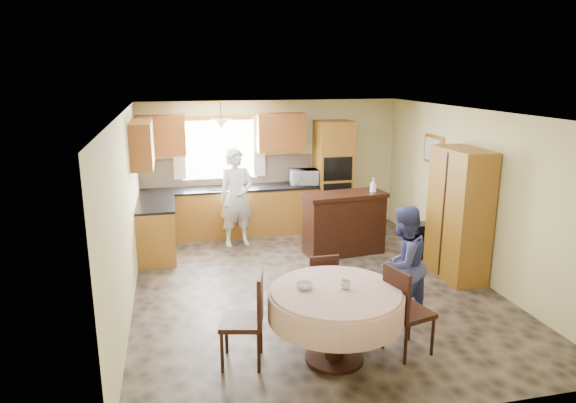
# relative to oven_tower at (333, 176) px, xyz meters

# --- Properties ---
(floor) EXTENTS (5.00, 6.00, 0.01)m
(floor) POSITION_rel_oven_tower_xyz_m (-1.15, -2.69, -1.06)
(floor) COLOR brown
(floor) RESTS_ON ground
(ceiling) EXTENTS (5.00, 6.00, 0.01)m
(ceiling) POSITION_rel_oven_tower_xyz_m (-1.15, -2.69, 1.44)
(ceiling) COLOR white
(ceiling) RESTS_ON wall_back
(wall_back) EXTENTS (5.00, 0.02, 2.50)m
(wall_back) POSITION_rel_oven_tower_xyz_m (-1.15, 0.31, 0.19)
(wall_back) COLOR #D1C686
(wall_back) RESTS_ON floor
(wall_front) EXTENTS (5.00, 0.02, 2.50)m
(wall_front) POSITION_rel_oven_tower_xyz_m (-1.15, -5.69, 0.19)
(wall_front) COLOR #D1C686
(wall_front) RESTS_ON floor
(wall_left) EXTENTS (0.02, 6.00, 2.50)m
(wall_left) POSITION_rel_oven_tower_xyz_m (-3.65, -2.69, 0.19)
(wall_left) COLOR #D1C686
(wall_left) RESTS_ON floor
(wall_right) EXTENTS (0.02, 6.00, 2.50)m
(wall_right) POSITION_rel_oven_tower_xyz_m (1.35, -2.69, 0.19)
(wall_right) COLOR #D1C686
(wall_right) RESTS_ON floor
(window) EXTENTS (1.40, 0.03, 1.10)m
(window) POSITION_rel_oven_tower_xyz_m (-2.15, 0.29, 0.54)
(window) COLOR white
(window) RESTS_ON wall_back
(curtain_left) EXTENTS (0.22, 0.02, 1.15)m
(curtain_left) POSITION_rel_oven_tower_xyz_m (-2.90, 0.24, 0.59)
(curtain_left) COLOR white
(curtain_left) RESTS_ON wall_back
(curtain_right) EXTENTS (0.22, 0.02, 1.15)m
(curtain_right) POSITION_rel_oven_tower_xyz_m (-1.40, 0.24, 0.59)
(curtain_right) COLOR white
(curtain_right) RESTS_ON wall_back
(base_cab_back) EXTENTS (3.30, 0.60, 0.88)m
(base_cab_back) POSITION_rel_oven_tower_xyz_m (-2.00, 0.01, -0.62)
(base_cab_back) COLOR #AD6D2E
(base_cab_back) RESTS_ON floor
(counter_back) EXTENTS (3.30, 0.64, 0.04)m
(counter_back) POSITION_rel_oven_tower_xyz_m (-2.00, 0.01, -0.16)
(counter_back) COLOR black
(counter_back) RESTS_ON base_cab_back
(base_cab_left) EXTENTS (0.60, 1.20, 0.88)m
(base_cab_left) POSITION_rel_oven_tower_xyz_m (-3.35, -0.89, -0.62)
(base_cab_left) COLOR #AD6D2E
(base_cab_left) RESTS_ON floor
(counter_left) EXTENTS (0.64, 1.20, 0.04)m
(counter_left) POSITION_rel_oven_tower_xyz_m (-3.35, -0.89, -0.16)
(counter_left) COLOR black
(counter_left) RESTS_ON base_cab_left
(backsplash) EXTENTS (3.30, 0.02, 0.55)m
(backsplash) POSITION_rel_oven_tower_xyz_m (-2.00, 0.30, 0.12)
(backsplash) COLOR #CDB190
(backsplash) RESTS_ON wall_back
(wall_cab_left) EXTENTS (0.85, 0.33, 0.72)m
(wall_cab_left) POSITION_rel_oven_tower_xyz_m (-3.20, 0.15, 0.85)
(wall_cab_left) COLOR #A76329
(wall_cab_left) RESTS_ON wall_back
(wall_cab_right) EXTENTS (0.90, 0.33, 0.72)m
(wall_cab_right) POSITION_rel_oven_tower_xyz_m (-1.00, 0.15, 0.85)
(wall_cab_right) COLOR #A76329
(wall_cab_right) RESTS_ON wall_back
(wall_cab_side) EXTENTS (0.33, 1.20, 0.72)m
(wall_cab_side) POSITION_rel_oven_tower_xyz_m (-3.48, -0.89, 0.85)
(wall_cab_side) COLOR #A76329
(wall_cab_side) RESTS_ON wall_left
(oven_tower) EXTENTS (0.66, 0.62, 2.12)m
(oven_tower) POSITION_rel_oven_tower_xyz_m (0.00, 0.00, 0.00)
(oven_tower) COLOR #AD6D2E
(oven_tower) RESTS_ON floor
(oven_upper) EXTENTS (0.56, 0.01, 0.45)m
(oven_upper) POSITION_rel_oven_tower_xyz_m (0.00, -0.31, 0.19)
(oven_upper) COLOR black
(oven_upper) RESTS_ON oven_tower
(oven_lower) EXTENTS (0.56, 0.01, 0.45)m
(oven_lower) POSITION_rel_oven_tower_xyz_m (0.00, -0.31, -0.31)
(oven_lower) COLOR black
(oven_lower) RESTS_ON oven_tower
(pendant) EXTENTS (0.36, 0.36, 0.18)m
(pendant) POSITION_rel_oven_tower_xyz_m (-2.15, -0.19, 1.06)
(pendant) COLOR beige
(pendant) RESTS_ON ceiling
(sideboard) EXTENTS (1.44, 0.72, 0.99)m
(sideboard) POSITION_rel_oven_tower_xyz_m (-0.25, -1.43, -0.57)
(sideboard) COLOR #32170D
(sideboard) RESTS_ON floor
(space_heater) EXTENTS (0.47, 0.37, 0.59)m
(space_heater) POSITION_rel_oven_tower_xyz_m (1.05, -1.95, -0.77)
(space_heater) COLOR black
(space_heater) RESTS_ON floor
(cupboard) EXTENTS (0.51, 1.02, 1.95)m
(cupboard) POSITION_rel_oven_tower_xyz_m (1.07, -2.78, -0.08)
(cupboard) COLOR #AD6D2E
(cupboard) RESTS_ON floor
(dining_table) EXTENTS (1.43, 1.43, 0.82)m
(dining_table) POSITION_rel_oven_tower_xyz_m (-1.44, -4.61, -0.42)
(dining_table) COLOR #32170D
(dining_table) RESTS_ON floor
(chair_left) EXTENTS (0.53, 0.53, 1.02)m
(chair_left) POSITION_rel_oven_tower_xyz_m (-2.33, -4.46, -0.50)
(chair_left) COLOR #32170D
(chair_left) RESTS_ON floor
(chair_back) EXTENTS (0.39, 0.39, 0.89)m
(chair_back) POSITION_rel_oven_tower_xyz_m (-1.32, -3.70, -0.57)
(chair_back) COLOR #32170D
(chair_back) RESTS_ON floor
(chair_right) EXTENTS (0.54, 0.54, 1.01)m
(chair_right) POSITION_rel_oven_tower_xyz_m (-0.68, -4.66, -0.50)
(chair_right) COLOR #32170D
(chair_right) RESTS_ON floor
(framed_picture) EXTENTS (0.06, 0.58, 0.48)m
(framed_picture) POSITION_rel_oven_tower_xyz_m (1.32, -1.45, 0.68)
(framed_picture) COLOR #C7883A
(framed_picture) RESTS_ON wall_right
(microwave) EXTENTS (0.56, 0.41, 0.29)m
(microwave) POSITION_rel_oven_tower_xyz_m (-0.59, -0.04, 0.01)
(microwave) COLOR silver
(microwave) RESTS_ON counter_back
(person_sink) EXTENTS (0.70, 0.52, 1.74)m
(person_sink) POSITION_rel_oven_tower_xyz_m (-1.96, -0.59, -0.19)
(person_sink) COLOR silver
(person_sink) RESTS_ON floor
(person_dining) EXTENTS (0.89, 0.82, 1.47)m
(person_dining) POSITION_rel_oven_tower_xyz_m (-0.35, -3.91, -0.32)
(person_dining) COLOR #3B4081
(person_dining) RESTS_ON floor
(bowl_sideboard) EXTENTS (0.28, 0.28, 0.06)m
(bowl_sideboard) POSITION_rel_oven_tower_xyz_m (-0.56, -1.43, -0.04)
(bowl_sideboard) COLOR #B2B2B2
(bowl_sideboard) RESTS_ON sideboard
(bottle_sideboard) EXTENTS (0.14, 0.14, 0.30)m
(bottle_sideboard) POSITION_rel_oven_tower_xyz_m (0.26, -1.43, 0.08)
(bottle_sideboard) COLOR silver
(bottle_sideboard) RESTS_ON sideboard
(cup_table) EXTENTS (0.13, 0.13, 0.09)m
(cup_table) POSITION_rel_oven_tower_xyz_m (-1.33, -4.61, -0.20)
(cup_table) COLOR #B2B2B2
(cup_table) RESTS_ON dining_table
(bowl_table) EXTENTS (0.20, 0.20, 0.06)m
(bowl_table) POSITION_rel_oven_tower_xyz_m (-1.75, -4.51, -0.21)
(bowl_table) COLOR #B2B2B2
(bowl_table) RESTS_ON dining_table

